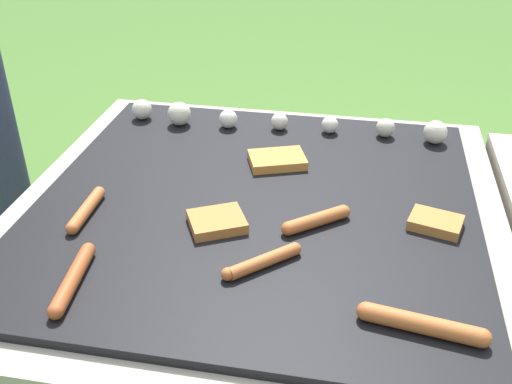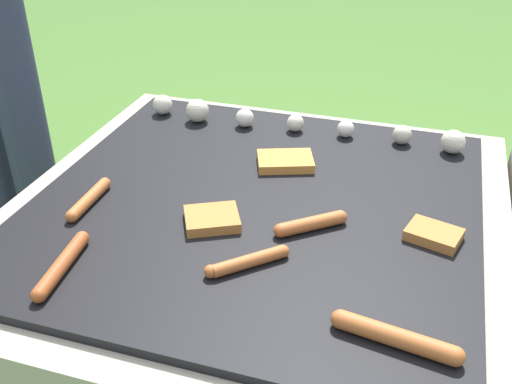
% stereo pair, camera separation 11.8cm
% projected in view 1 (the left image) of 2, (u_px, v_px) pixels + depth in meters
% --- Properties ---
extents(ground_plane, '(14.00, 14.00, 0.00)m').
position_uv_depth(ground_plane, '(256.00, 345.00, 1.39)').
color(ground_plane, '#47702D').
extents(grill, '(0.98, 0.98, 0.40)m').
position_uv_depth(grill, '(256.00, 279.00, 1.29)').
color(grill, '#A89E8C').
rests_on(grill, ground_plane).
extents(sausage_front_center, '(0.19, 0.05, 0.03)m').
position_uv_depth(sausage_front_center, '(422.00, 324.00, 0.87)').
color(sausage_front_center, '#B7602D').
rests_on(sausage_front_center, grill).
extents(sausage_back_right, '(0.03, 0.15, 0.02)m').
position_uv_depth(sausage_back_right, '(86.00, 210.00, 1.14)').
color(sausage_back_right, '#B7602D').
rests_on(sausage_back_right, grill).
extents(sausage_front_left, '(0.12, 0.11, 0.02)m').
position_uv_depth(sausage_front_left, '(263.00, 261.00, 1.00)').
color(sausage_front_left, '#B7602D').
rests_on(sausage_front_left, grill).
extents(sausage_mid_left, '(0.04, 0.18, 0.02)m').
position_uv_depth(sausage_mid_left, '(73.00, 279.00, 0.96)').
color(sausage_mid_left, '#A34C23').
rests_on(sausage_mid_left, grill).
extents(sausage_mid_right, '(0.12, 0.10, 0.03)m').
position_uv_depth(sausage_mid_right, '(316.00, 220.00, 1.11)').
color(sausage_mid_right, '#B7602D').
rests_on(sausage_mid_right, grill).
extents(bread_slice_left, '(0.11, 0.09, 0.02)m').
position_uv_depth(bread_slice_left, '(436.00, 223.00, 1.11)').
color(bread_slice_left, '#B27033').
rests_on(bread_slice_left, grill).
extents(bread_slice_right, '(0.13, 0.12, 0.02)m').
position_uv_depth(bread_slice_right, '(217.00, 222.00, 1.11)').
color(bread_slice_right, '#B27033').
rests_on(bread_slice_right, grill).
extents(bread_slice_center, '(0.14, 0.12, 0.02)m').
position_uv_depth(bread_slice_center, '(277.00, 160.00, 1.32)').
color(bread_slice_center, '#D18438').
rests_on(bread_slice_center, grill).
extents(mushroom_row, '(0.78, 0.08, 0.06)m').
position_uv_depth(mushroom_row, '(272.00, 120.00, 1.46)').
color(mushroom_row, beige).
rests_on(mushroom_row, grill).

